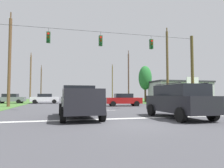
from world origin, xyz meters
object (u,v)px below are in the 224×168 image
at_px(utility_pole_far_right, 129,77).
at_px(utility_pole_far_left, 10,61).
at_px(distant_car_far_parked, 10,98).
at_px(distant_car_crossing_white, 45,98).
at_px(roadside_store, 180,92).
at_px(utility_pole_mid_right, 167,67).
at_px(suv_black, 179,100).
at_px(utility_pole_near_left, 112,82).
at_px(distant_car_oncoming, 123,100).
at_px(utility_pole_distant_right, 31,78).
at_px(pickup_truck, 79,102).
at_px(overhead_signal_span, 103,65).
at_px(utility_pole_distant_left, 41,83).
at_px(tree_roadside_right, 145,78).

bearing_deg(utility_pole_far_right, utility_pole_far_left, -142.36).
relative_size(distant_car_far_parked, utility_pole_far_right, 0.40).
bearing_deg(distant_car_crossing_white, roadside_store, -1.38).
xyz_separation_m(distant_car_far_parked, utility_pole_far_left, (2.04, -9.15, 4.48)).
distance_m(utility_pole_mid_right, roadside_store, 11.09).
height_order(suv_black, utility_pole_near_left, utility_pole_near_left).
distance_m(distant_car_oncoming, utility_pole_far_left, 14.07).
height_order(utility_pole_mid_right, utility_pole_distant_right, utility_pole_mid_right).
distance_m(suv_black, utility_pole_far_left, 19.51).
relative_size(pickup_truck, utility_pole_near_left, 0.54).
bearing_deg(utility_pole_distant_right, suv_black, -66.03).
bearing_deg(distant_car_crossing_white, suv_black, -66.40).
height_order(suv_black, distant_car_crossing_white, suv_black).
height_order(overhead_signal_span, distant_car_far_parked, overhead_signal_span).
bearing_deg(distant_car_crossing_white, utility_pole_mid_right, -27.20).
distance_m(utility_pole_near_left, utility_pole_distant_right, 24.82).
distance_m(distant_car_crossing_white, utility_pole_far_right, 18.23).
xyz_separation_m(pickup_truck, utility_pole_distant_left, (-7.00, 43.39, 3.61)).
xyz_separation_m(utility_pole_far_left, tree_roadside_right, (21.25, 10.35, -0.71)).
xyz_separation_m(suv_black, distant_car_far_parked, (-14.89, 23.21, -0.27)).
distance_m(overhead_signal_span, distant_car_crossing_white, 16.67).
bearing_deg(utility_pole_far_right, utility_pole_distant_left, 140.61).
bearing_deg(distant_car_far_parked, utility_pole_near_left, 44.13).
xyz_separation_m(pickup_truck, utility_pole_far_left, (-7.07, 12.47, 4.30)).
height_order(pickup_truck, distant_car_crossing_white, pickup_truck).
relative_size(distant_car_crossing_white, utility_pole_near_left, 0.43).
relative_size(utility_pole_near_left, utility_pole_far_left, 0.92).
xyz_separation_m(utility_pole_near_left, utility_pole_far_left, (-19.61, -30.15, 0.16)).
height_order(distant_car_oncoming, utility_pole_far_right, utility_pole_far_right).
height_order(distant_car_far_parked, tree_roadside_right, tree_roadside_right).
relative_size(utility_pole_near_left, roadside_store, 0.95).
bearing_deg(utility_pole_mid_right, distant_car_far_parked, 156.02).
xyz_separation_m(distant_car_oncoming, utility_pole_mid_right, (6.56, 0.94, 4.37)).
relative_size(utility_pole_far_left, roadside_store, 1.03).
xyz_separation_m(overhead_signal_span, suv_black, (3.24, -6.98, -3.07)).
bearing_deg(utility_pole_near_left, distant_car_far_parked, -135.87).
bearing_deg(utility_pole_mid_right, distant_car_crossing_white, 152.80).
relative_size(suv_black, tree_roadside_right, 0.70).
xyz_separation_m(suv_black, distant_car_crossing_white, (-9.62, 22.01, -0.27)).
bearing_deg(pickup_truck, utility_pole_distant_left, 99.17).
distance_m(suv_black, utility_pole_mid_right, 15.72).
distance_m(suv_black, tree_roadside_right, 26.05).
xyz_separation_m(overhead_signal_span, utility_pole_mid_right, (10.19, 6.51, 1.03)).
bearing_deg(utility_pole_distant_right, utility_pole_distant_left, 89.41).
relative_size(pickup_truck, distant_car_crossing_white, 1.26).
height_order(suv_black, utility_pole_distant_left, utility_pole_distant_left).
xyz_separation_m(utility_pole_far_right, tree_roadside_right, (1.79, -4.65, -0.66)).
height_order(suv_black, tree_roadside_right, tree_roadside_right).
distance_m(utility_pole_far_left, utility_pole_distant_right, 15.09).
xyz_separation_m(distant_car_far_parked, utility_pole_far_right, (21.49, 5.85, 4.42)).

